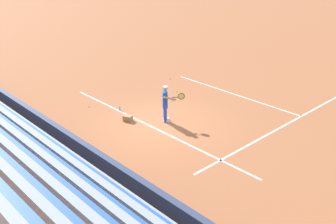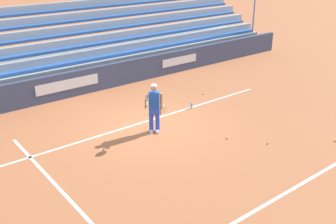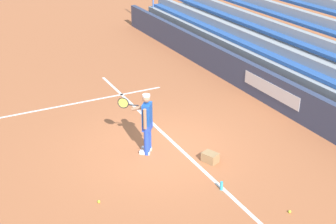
{
  "view_description": "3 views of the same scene",
  "coord_description": "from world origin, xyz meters",
  "px_view_note": "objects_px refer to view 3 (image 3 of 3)",
  "views": [
    {
      "loc": [
        12.27,
        -10.91,
        7.76
      ],
      "look_at": [
        1.03,
        -0.39,
        1.0
      ],
      "focal_mm": 42.0,
      "sensor_mm": 36.0,
      "label": 1
    },
    {
      "loc": [
        7.28,
        10.39,
        5.95
      ],
      "look_at": [
        0.65,
        1.94,
        1.41
      ],
      "focal_mm": 42.0,
      "sensor_mm": 36.0,
      "label": 2
    },
    {
      "loc": [
        -10.15,
        4.95,
        6.45
      ],
      "look_at": [
        -0.42,
        -0.03,
        1.32
      ],
      "focal_mm": 50.0,
      "sensor_mm": 36.0,
      "label": 3
    }
  ],
  "objects_px": {
    "tennis_player": "(146,123)",
    "ball_box_cardboard": "(210,157)",
    "tennis_ball_toward_net": "(290,212)",
    "water_bottle": "(221,186)",
    "tennis_ball_stray_back": "(99,202)"
  },
  "relations": [
    {
      "from": "tennis_player",
      "to": "water_bottle",
      "type": "distance_m",
      "value": 2.7
    },
    {
      "from": "ball_box_cardboard",
      "to": "tennis_ball_toward_net",
      "type": "distance_m",
      "value": 2.7
    },
    {
      "from": "ball_box_cardboard",
      "to": "tennis_ball_stray_back",
      "type": "relative_size",
      "value": 6.06
    },
    {
      "from": "tennis_player",
      "to": "ball_box_cardboard",
      "type": "height_order",
      "value": "tennis_player"
    },
    {
      "from": "water_bottle",
      "to": "tennis_ball_stray_back",
      "type": "bearing_deg",
      "value": 73.31
    },
    {
      "from": "tennis_ball_toward_net",
      "to": "water_bottle",
      "type": "relative_size",
      "value": 0.3
    },
    {
      "from": "tennis_player",
      "to": "tennis_ball_toward_net",
      "type": "distance_m",
      "value": 4.34
    },
    {
      "from": "tennis_player",
      "to": "ball_box_cardboard",
      "type": "relative_size",
      "value": 4.29
    },
    {
      "from": "tennis_player",
      "to": "water_bottle",
      "type": "bearing_deg",
      "value": -161.23
    },
    {
      "from": "tennis_player",
      "to": "water_bottle",
      "type": "xyz_separation_m",
      "value": [
        -2.45,
        -0.83,
        -0.78
      ]
    },
    {
      "from": "tennis_player",
      "to": "tennis_ball_toward_net",
      "type": "relative_size",
      "value": 25.98
    },
    {
      "from": "ball_box_cardboard",
      "to": "tennis_ball_stray_back",
      "type": "xyz_separation_m",
      "value": [
        -0.38,
        3.23,
        -0.1
      ]
    },
    {
      "from": "tennis_player",
      "to": "tennis_ball_stray_back",
      "type": "distance_m",
      "value": 2.68
    },
    {
      "from": "ball_box_cardboard",
      "to": "tennis_ball_toward_net",
      "type": "bearing_deg",
      "value": -171.03
    },
    {
      "from": "tennis_player",
      "to": "ball_box_cardboard",
      "type": "xyz_separation_m",
      "value": [
        -1.23,
        -1.27,
        -0.76
      ]
    }
  ]
}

